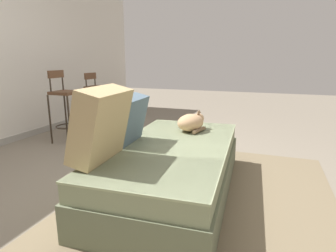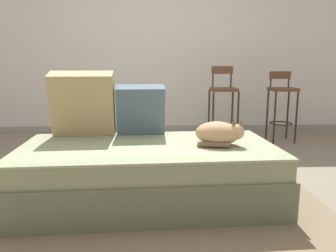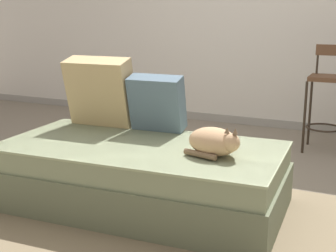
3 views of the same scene
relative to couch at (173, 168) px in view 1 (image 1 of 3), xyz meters
name	(u,v)px [view 1 (image 1 of 3)]	position (x,y,z in m)	size (l,w,h in m)	color
ground_plane	(132,184)	(0.00, 0.40, -0.22)	(16.00, 16.00, 0.00)	slate
area_rug	(206,196)	(0.00, -0.30, -0.21)	(2.56, 2.05, 0.01)	#75664C
couch	(173,168)	(0.00, 0.00, 0.00)	(1.91, 1.05, 0.43)	#636B50
throw_pillow_corner	(101,124)	(-0.53, 0.35, 0.47)	(0.51, 0.32, 0.53)	tan
throw_pillow_middle	(130,119)	(-0.07, 0.37, 0.42)	(0.41, 0.25, 0.42)	#4C6070
cat	(192,122)	(0.52, -0.02, 0.30)	(0.37, 0.31, 0.20)	tan
bar_stool_near_window	(65,103)	(0.94, 1.88, 0.33)	(0.34, 0.34, 0.98)	#2D2319
bar_stool_by_doorway	(98,96)	(1.71, 1.88, 0.34)	(0.32, 0.32, 0.92)	#2D2319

